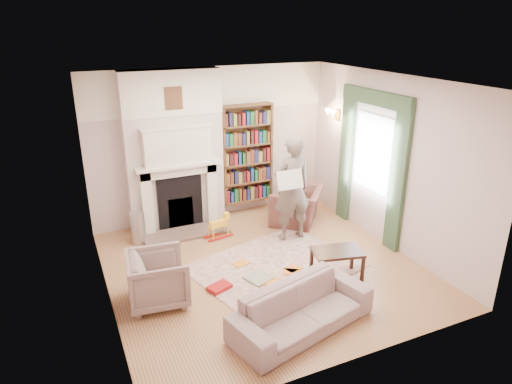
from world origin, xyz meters
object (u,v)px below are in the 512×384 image
coffee_table (337,264)px  rocking_horse (218,226)px  armchair_reading (297,205)px  sofa (302,309)px  man_reading (292,189)px  bookcase (247,154)px  paraffin_heater (138,228)px  armchair_left (158,279)px

coffee_table → rocking_horse: coffee_table is taller
armchair_reading → sofa: size_ratio=0.53×
sofa → rocking_horse: (-0.08, 2.76, -0.06)m
coffee_table → rocking_horse: size_ratio=1.44×
armchair_reading → rocking_horse: armchair_reading is taller
armchair_reading → man_reading: bearing=3.2°
bookcase → paraffin_heater: 2.44m
man_reading → bookcase: bearing=-81.0°
armchair_reading → sofa: 3.20m
paraffin_heater → bookcase: bearing=12.9°
man_reading → coffee_table: 1.59m
man_reading → armchair_reading: bearing=-126.6°
bookcase → armchair_reading: bookcase is taller
sofa → man_reading: (1.05, 2.23, 0.65)m
armchair_reading → armchair_left: armchair_left is taller
coffee_table → armchair_reading: bearing=90.4°
armchair_left → sofa: 1.94m
sofa → rocking_horse: bearing=77.4°
rocking_horse → sofa: bearing=-98.8°
armchair_left → coffee_table: bearing=-94.6°
paraffin_heater → armchair_reading: bearing=-6.0°
sofa → man_reading: 2.55m
coffee_table → rocking_horse: (-1.12, 1.96, -0.01)m
armchair_left → man_reading: (2.51, 0.96, 0.56)m
bookcase → man_reading: size_ratio=1.01×
armchair_reading → rocking_horse: size_ratio=2.02×
bookcase → sofa: bookcase is taller
armchair_reading → paraffin_heater: armchair_reading is taller
paraffin_heater → man_reading: bearing=-20.3°
armchair_reading → man_reading: man_reading is taller
sofa → armchair_reading: bearing=47.8°
armchair_reading → rocking_horse: bearing=-47.5°
bookcase → rocking_horse: 1.59m
man_reading → coffee_table: bearing=89.7°
bookcase → armchair_reading: size_ratio=1.88×
sofa → rocking_horse: sofa is taller
sofa → paraffin_heater: paraffin_heater is taller
bookcase → armchair_left: bookcase is taller
man_reading → paraffin_heater: bearing=-20.0°
armchair_reading → sofa: armchair_reading is taller
bookcase → armchair_left: size_ratio=2.39×
sofa → coffee_table: 1.31m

